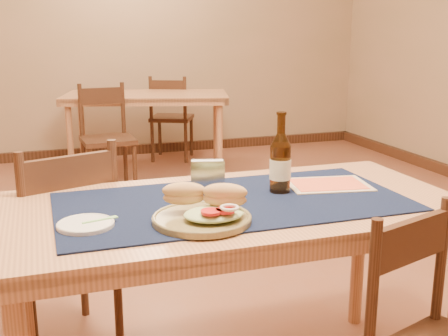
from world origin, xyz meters
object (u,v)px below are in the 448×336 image
object	(u,v)px
main_table	(233,225)
beer_bottle	(280,163)
chair_main_far	(60,244)
back_table	(147,102)
napkin_holder	(208,177)
sandwich_plate	(205,212)

from	to	relation	value
main_table	beer_bottle	xyz separation A→B (m)	(0.20, 0.05, 0.20)
chair_main_far	beer_bottle	bearing A→B (deg)	-30.63
back_table	napkin_holder	distance (m)	3.33
main_table	back_table	size ratio (longest dim) A/B	0.98
main_table	chair_main_far	bearing A→B (deg)	138.18
chair_main_far	sandwich_plate	bearing A→B (deg)	-58.68
main_table	beer_bottle	distance (m)	0.29
napkin_holder	sandwich_plate	bearing A→B (deg)	-108.27
chair_main_far	beer_bottle	world-z (taller)	beer_bottle
back_table	chair_main_far	world-z (taller)	chair_main_far
beer_bottle	back_table	bearing A→B (deg)	87.44
main_table	beer_bottle	world-z (taller)	beer_bottle
sandwich_plate	back_table	bearing A→B (deg)	82.06
chair_main_far	napkin_holder	distance (m)	0.72
sandwich_plate	beer_bottle	xyz separation A→B (m)	(0.35, 0.23, 0.08)
napkin_holder	back_table	bearing A→B (deg)	83.11
beer_bottle	chair_main_far	bearing A→B (deg)	149.37
back_table	chair_main_far	bearing A→B (deg)	-107.50
chair_main_far	beer_bottle	size ratio (longest dim) A/B	3.11
back_table	chair_main_far	xyz separation A→B (m)	(-0.93, -2.93, -0.19)
back_table	napkin_holder	world-z (taller)	napkin_holder
napkin_holder	chair_main_far	bearing A→B (deg)	144.95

